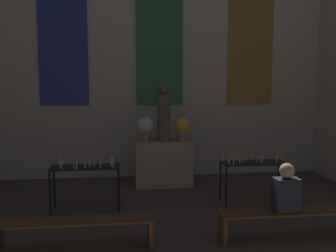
{
  "coord_description": "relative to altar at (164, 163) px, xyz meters",
  "views": [
    {
      "loc": [
        -0.87,
        2.02,
        2.3
      ],
      "look_at": [
        0.0,
        9.28,
        1.42
      ],
      "focal_mm": 40.0,
      "sensor_mm": 36.0,
      "label": 1
    }
  ],
  "objects": [
    {
      "name": "wall_back",
      "position": [
        0.0,
        0.94,
        2.26
      ],
      "size": [
        8.17,
        0.16,
        5.46
      ],
      "color": "beige",
      "rests_on": "ground_plane"
    },
    {
      "name": "altar",
      "position": [
        0.0,
        0.0,
        0.0
      ],
      "size": [
        1.24,
        0.57,
        1.0
      ],
      "color": "#ADA38E",
      "rests_on": "ground_plane"
    },
    {
      "name": "statue",
      "position": [
        0.0,
        0.0,
        1.06
      ],
      "size": [
        0.29,
        0.29,
        1.22
      ],
      "color": "#5B5651",
      "rests_on": "altar"
    },
    {
      "name": "flower_vase_left",
      "position": [
        -0.4,
        0.0,
        0.82
      ],
      "size": [
        0.35,
        0.35,
        0.54
      ],
      "color": "#937A5B",
      "rests_on": "altar"
    },
    {
      "name": "flower_vase_right",
      "position": [
        0.4,
        0.0,
        0.82
      ],
      "size": [
        0.35,
        0.35,
        0.54
      ],
      "color": "#937A5B",
      "rests_on": "altar"
    },
    {
      "name": "candle_rack_left",
      "position": [
        -1.56,
        -1.39,
        0.19
      ],
      "size": [
        1.23,
        0.46,
        0.99
      ],
      "color": "black",
      "rests_on": "ground_plane"
    },
    {
      "name": "candle_rack_right",
      "position": [
        1.55,
        -1.39,
        0.19
      ],
      "size": [
        1.23,
        0.46,
        0.98
      ],
      "color": "black",
      "rests_on": "ground_plane"
    },
    {
      "name": "pew_back_left",
      "position": [
        -1.54,
        -3.06,
        -0.18
      ],
      "size": [
        2.1,
        0.36,
        0.42
      ],
      "color": "brown",
      "rests_on": "ground_plane"
    },
    {
      "name": "pew_back_right",
      "position": [
        1.54,
        -3.06,
        -0.18
      ],
      "size": [
        2.1,
        0.36,
        0.42
      ],
      "color": "brown",
      "rests_on": "ground_plane"
    },
    {
      "name": "person_seated",
      "position": [
        1.45,
        -3.06,
        0.24
      ],
      "size": [
        0.36,
        0.24,
        0.71
      ],
      "color": "#282D38",
      "rests_on": "pew_back_right"
    }
  ]
}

